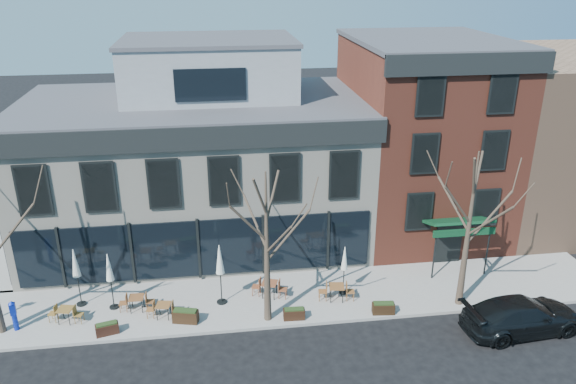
{
  "coord_description": "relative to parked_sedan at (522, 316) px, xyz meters",
  "views": [
    {
      "loc": [
        0.95,
        -24.93,
        14.96
      ],
      "look_at": [
        4.74,
        2.0,
        3.8
      ],
      "focal_mm": 35.0,
      "sensor_mm": 36.0,
      "label": 1
    }
  ],
  "objects": [
    {
      "name": "umbrella_1",
      "position": [
        -17.81,
        4.07,
        1.35
      ],
      "size": [
        0.45,
        0.45,
        2.8
      ],
      "color": "black",
      "rests_on": "sidewalk_front"
    },
    {
      "name": "cafe_set_1",
      "position": [
        -16.71,
        3.71,
        -0.19
      ],
      "size": [
        1.62,
        0.67,
        0.85
      ],
      "color": "brown",
      "rests_on": "sidewalk_front"
    },
    {
      "name": "sidewalk_front",
      "position": [
        -10.6,
        3.94,
        -0.7
      ],
      "size": [
        33.5,
        4.7,
        0.15
      ],
      "primitive_type": "cube",
      "color": "gray",
      "rests_on": "ground"
    },
    {
      "name": "cafe_set_0",
      "position": [
        -19.73,
        3.22,
        -0.2
      ],
      "size": [
        1.62,
        0.75,
        0.83
      ],
      "color": "brown",
      "rests_on": "sidewalk_front"
    },
    {
      "name": "umbrella_0",
      "position": [
        -19.35,
        4.54,
        1.43
      ],
      "size": [
        0.46,
        0.46,
        2.91
      ],
      "color": "black",
      "rests_on": "sidewalk_front"
    },
    {
      "name": "parked_sedan",
      "position": [
        0.0,
        0.0,
        0.0
      ],
      "size": [
        5.51,
        2.65,
        1.55
      ],
      "primitive_type": "imported",
      "rotation": [
        0.0,
        0.0,
        1.66
      ],
      "color": "black",
      "rests_on": "ground"
    },
    {
      "name": "tree_right",
      "position": [
        -1.84,
        2.19,
        3.25
      ],
      "size": [
        3.72,
        3.77,
        7.48
      ],
      "color": "#382B21",
      "rests_on": "sidewalk_front"
    },
    {
      "name": "cafe_set_3",
      "position": [
        -10.57,
        4.02,
        -0.15
      ],
      "size": [
        1.78,
        0.97,
        0.92
      ],
      "color": "brown",
      "rests_on": "sidewalk_front"
    },
    {
      "name": "planter_2",
      "position": [
        -9.69,
        2.04,
        -0.36
      ],
      "size": [
        0.97,
        0.43,
        0.54
      ],
      "color": "black",
      "rests_on": "sidewalk_front"
    },
    {
      "name": "cafe_set_2",
      "position": [
        -15.46,
        2.97,
        -0.2
      ],
      "size": [
        1.6,
        0.72,
        0.82
      ],
      "color": "brown",
      "rests_on": "sidewalk_front"
    },
    {
      "name": "planter_3",
      "position": [
        -5.61,
        1.89,
        -0.35
      ],
      "size": [
        1.04,
        0.51,
        0.56
      ],
      "color": "black",
      "rests_on": "sidewalk_front"
    },
    {
      "name": "tree_mid",
      "position": [
        -10.84,
        2.19,
        3.02
      ],
      "size": [
        3.5,
        3.55,
        7.04
      ],
      "color": "#382B21",
      "rests_on": "sidewalk_front"
    },
    {
      "name": "bg_building",
      "position": [
        9.15,
        12.09,
        4.23
      ],
      "size": [
        12.0,
        12.0,
        10.0
      ],
      "primitive_type": "cube",
      "color": "#8C664C",
      "rests_on": "ground"
    },
    {
      "name": "sidewalk_side",
      "position": [
        -25.1,
        12.09,
        -0.7
      ],
      "size": [
        4.5,
        12.0,
        0.15
      ],
      "primitive_type": "cube",
      "color": "gray",
      "rests_on": "ground"
    },
    {
      "name": "call_box",
      "position": [
        -21.76,
        2.93,
        0.14
      ],
      "size": [
        0.29,
        0.29,
        1.45
      ],
      "color": "#0B2093",
      "rests_on": "sidewalk_front"
    },
    {
      "name": "ground",
      "position": [
        -13.85,
        6.09,
        -0.77
      ],
      "size": [
        120.0,
        120.0,
        0.0
      ],
      "primitive_type": "plane",
      "color": "black",
      "rests_on": "ground"
    },
    {
      "name": "planter_1",
      "position": [
        -14.49,
        2.48,
        -0.31
      ],
      "size": [
        1.19,
        0.71,
        0.63
      ],
      "color": "black",
      "rests_on": "sidewalk_front"
    },
    {
      "name": "red_brick_building",
      "position": [
        -0.85,
        11.08,
        4.86
      ],
      "size": [
        8.2,
        11.78,
        11.18
      ],
      "color": "brown",
      "rests_on": "ground"
    },
    {
      "name": "umbrella_2",
      "position": [
        -12.86,
        3.79,
        1.51
      ],
      "size": [
        0.48,
        0.48,
        3.02
      ],
      "color": "black",
      "rests_on": "sidewalk_front"
    },
    {
      "name": "cafe_set_4",
      "position": [
        -7.48,
        3.28,
        -0.15
      ],
      "size": [
        1.78,
        0.79,
        0.92
      ],
      "color": "brown",
      "rests_on": "sidewalk_front"
    },
    {
      "name": "umbrella_4",
      "position": [
        -7.02,
        3.8,
        1.14
      ],
      "size": [
        0.4,
        0.4,
        2.5
      ],
      "color": "black",
      "rests_on": "sidewalk_front"
    },
    {
      "name": "planter_0",
      "position": [
        -17.8,
        2.07,
        -0.36
      ],
      "size": [
        1.02,
        0.61,
        0.54
      ],
      "color": "black",
      "rests_on": "sidewalk_front"
    },
    {
      "name": "corner_building",
      "position": [
        -13.78,
        11.16,
        3.95
      ],
      "size": [
        18.39,
        10.39,
        11.1
      ],
      "color": "beige",
      "rests_on": "ground"
    }
  ]
}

